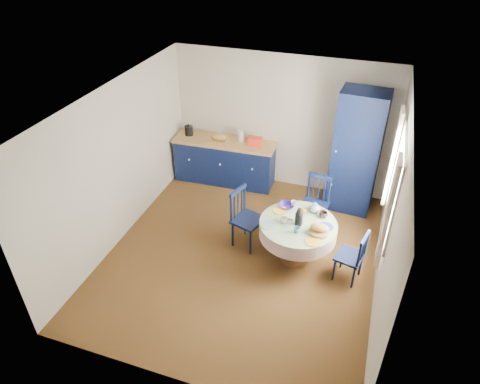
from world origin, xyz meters
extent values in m
plane|color=black|center=(0.00, 0.00, 0.00)|extent=(4.50, 4.50, 0.00)
plane|color=white|center=(0.00, 0.00, 2.50)|extent=(4.50, 4.50, 0.00)
cube|color=beige|center=(0.00, 2.25, 1.25)|extent=(4.00, 0.02, 2.50)
cube|color=beige|center=(-2.00, 0.00, 1.25)|extent=(0.02, 4.50, 2.50)
cube|color=beige|center=(2.00, 0.00, 1.25)|extent=(0.02, 4.50, 2.50)
plane|color=white|center=(2.00, 0.30, 1.50)|extent=(0.00, 1.20, 1.20)
cube|color=beige|center=(1.92, -0.40, 1.55)|extent=(0.05, 0.34, 1.45)
cube|color=beige|center=(1.92, 1.00, 1.55)|extent=(0.05, 0.34, 1.45)
cube|color=black|center=(-1.00, 1.96, 0.41)|extent=(1.90, 0.64, 0.83)
cube|color=tan|center=(-1.00, 1.96, 0.85)|extent=(1.96, 0.68, 0.04)
cube|color=#B62B18|center=(-0.41, 1.99, 0.95)|extent=(0.27, 0.15, 0.16)
cube|color=tan|center=(-1.10, 1.91, 0.88)|extent=(0.35, 0.25, 0.02)
ellipsoid|color=#C0774A|center=(-1.10, 1.91, 0.95)|extent=(0.31, 0.20, 0.13)
cylinder|color=silver|center=(-0.71, 2.05, 0.98)|extent=(0.12, 0.12, 0.22)
cube|color=black|center=(1.40, 1.85, 1.08)|extent=(0.80, 0.60, 2.17)
cylinder|color=white|center=(1.10, 1.57, 1.19)|extent=(0.04, 0.02, 0.04)
cylinder|color=white|center=(1.10, 1.57, 0.54)|extent=(0.04, 0.02, 0.04)
cylinder|color=brown|center=(0.80, 0.18, 0.03)|extent=(0.47, 0.47, 0.05)
cylinder|color=brown|center=(0.80, 0.18, 0.34)|extent=(0.10, 0.10, 0.61)
cylinder|color=brown|center=(0.80, 0.18, 0.66)|extent=(1.08, 1.08, 0.03)
cylinder|color=white|center=(0.80, 0.18, 0.56)|extent=(1.14, 1.14, 0.22)
cylinder|color=silver|center=(0.80, 0.18, 0.68)|extent=(1.14, 1.14, 0.01)
cylinder|color=#82AFB3|center=(0.40, -0.01, 0.69)|extent=(0.22, 0.22, 0.01)
cylinder|color=gold|center=(1.08, -0.17, 0.69)|extent=(0.22, 0.22, 0.01)
cylinder|color=navy|center=(1.19, 0.21, 0.69)|extent=(0.22, 0.22, 0.01)
cylinder|color=#8DAA6D|center=(0.93, 0.54, 0.69)|extent=(0.22, 0.22, 0.01)
cylinder|color=gold|center=(0.48, 0.39, 0.69)|extent=(0.22, 0.22, 0.01)
cylinder|color=olive|center=(1.13, 0.04, 0.71)|extent=(0.28, 0.28, 0.05)
ellipsoid|color=#C0774A|center=(1.13, 0.04, 0.79)|extent=(0.26, 0.16, 0.11)
cube|color=silver|center=(0.67, 0.24, 0.70)|extent=(0.10, 0.07, 0.04)
cylinder|color=black|center=(0.11, 0.06, 0.23)|extent=(0.04, 0.04, 0.45)
cylinder|color=black|center=(0.21, 0.40, 0.23)|extent=(0.04, 0.04, 0.45)
cylinder|color=black|center=(-0.21, 0.16, 0.23)|extent=(0.04, 0.04, 0.45)
cylinder|color=black|center=(-0.11, 0.50, 0.23)|extent=(0.04, 0.04, 0.45)
cube|color=black|center=(0.00, 0.28, 0.47)|extent=(0.53, 0.54, 0.04)
cylinder|color=black|center=(-0.23, 0.16, 0.72)|extent=(0.04, 0.04, 0.50)
cylinder|color=black|center=(-0.13, 0.50, 0.72)|extent=(0.04, 0.04, 0.50)
cube|color=black|center=(-0.18, 0.33, 0.95)|extent=(0.15, 0.39, 0.06)
cylinder|color=black|center=(-0.21, 0.24, 0.70)|extent=(0.02, 0.02, 0.42)
cylinder|color=black|center=(-0.18, 0.33, 0.70)|extent=(0.02, 0.02, 0.42)
cylinder|color=black|center=(-0.16, 0.42, 0.70)|extent=(0.02, 0.02, 0.42)
cylinder|color=black|center=(0.70, 0.85, 0.22)|extent=(0.04, 0.04, 0.44)
cylinder|color=black|center=(1.05, 0.80, 0.22)|extent=(0.04, 0.04, 0.44)
cylinder|color=black|center=(0.75, 1.17, 0.22)|extent=(0.04, 0.04, 0.44)
cylinder|color=black|center=(1.10, 1.12, 0.22)|extent=(0.04, 0.04, 0.44)
cube|color=black|center=(0.90, 0.98, 0.46)|extent=(0.49, 0.47, 0.04)
cylinder|color=black|center=(0.76, 1.19, 0.71)|extent=(0.04, 0.04, 0.49)
cylinder|color=black|center=(1.10, 1.14, 0.71)|extent=(0.04, 0.04, 0.49)
cube|color=black|center=(0.93, 1.17, 0.93)|extent=(0.39, 0.10, 0.06)
cylinder|color=black|center=(0.84, 1.18, 0.69)|extent=(0.02, 0.02, 0.41)
cylinder|color=black|center=(0.93, 1.17, 0.69)|extent=(0.02, 0.02, 0.41)
cylinder|color=black|center=(1.02, 1.15, 0.69)|extent=(0.02, 0.02, 0.41)
cylinder|color=black|center=(1.49, 0.20, 0.19)|extent=(0.03, 0.03, 0.38)
cylinder|color=black|center=(1.41, -0.09, 0.19)|extent=(0.03, 0.03, 0.38)
cylinder|color=black|center=(1.77, 0.13, 0.19)|extent=(0.03, 0.03, 0.38)
cylinder|color=black|center=(1.69, -0.16, 0.19)|extent=(0.03, 0.03, 0.38)
cube|color=black|center=(1.59, 0.02, 0.40)|extent=(0.44, 0.45, 0.04)
cylinder|color=black|center=(1.78, 0.13, 0.62)|extent=(0.03, 0.03, 0.43)
cylinder|color=black|center=(1.71, -0.17, 0.62)|extent=(0.03, 0.03, 0.43)
cube|color=black|center=(1.75, -0.02, 0.82)|extent=(0.12, 0.34, 0.05)
cylinder|color=black|center=(1.77, 0.06, 0.60)|extent=(0.02, 0.02, 0.36)
cylinder|color=black|center=(1.75, -0.02, 0.60)|extent=(0.02, 0.02, 0.36)
cylinder|color=black|center=(1.73, -0.10, 0.60)|extent=(0.02, 0.02, 0.36)
imported|color=silver|center=(0.59, 0.13, 0.73)|extent=(0.11, 0.11, 0.09)
imported|color=teal|center=(0.82, -0.04, 0.73)|extent=(0.09, 0.09, 0.09)
imported|color=black|center=(1.12, 0.43, 0.73)|extent=(0.12, 0.12, 0.10)
imported|color=silver|center=(0.65, 0.56, 0.73)|extent=(0.10, 0.10, 0.10)
imported|color=navy|center=(0.54, 0.51, 0.71)|extent=(0.23, 0.23, 0.06)
camera|label=1|loc=(1.55, -4.74, 4.54)|focal=32.00mm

